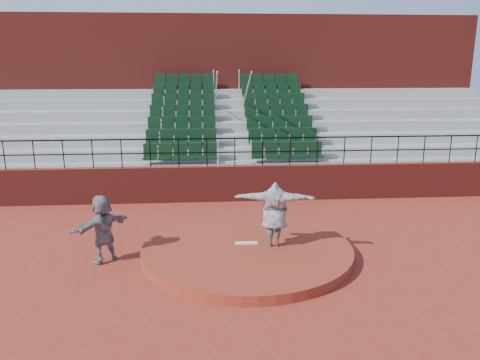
{
  "coord_description": "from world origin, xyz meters",
  "views": [
    {
      "loc": [
        -1.03,
        -11.43,
        4.92
      ],
      "look_at": [
        0.0,
        2.5,
        1.4
      ],
      "focal_mm": 35.0,
      "sensor_mm": 36.0,
      "label": 1
    }
  ],
  "objects": [
    {
      "name": "ground",
      "position": [
        0.0,
        0.0,
        0.0
      ],
      "size": [
        90.0,
        90.0,
        0.0
      ],
      "primitive_type": "plane",
      "color": "maroon",
      "rests_on": "ground"
    },
    {
      "name": "pitchers_mound",
      "position": [
        0.0,
        0.0,
        0.12
      ],
      "size": [
        5.5,
        5.5,
        0.25
      ],
      "primitive_type": "cylinder",
      "color": "maroon",
      "rests_on": "ground"
    },
    {
      "name": "pitching_rubber",
      "position": [
        0.0,
        0.15,
        0.27
      ],
      "size": [
        0.6,
        0.15,
        0.03
      ],
      "primitive_type": "cube",
      "color": "white",
      "rests_on": "pitchers_mound"
    },
    {
      "name": "boundary_wall",
      "position": [
        0.0,
        5.0,
        0.65
      ],
      "size": [
        24.0,
        0.3,
        1.3
      ],
      "primitive_type": "cube",
      "color": "maroon",
      "rests_on": "ground"
    },
    {
      "name": "wall_railing",
      "position": [
        0.0,
        5.0,
        2.03
      ],
      "size": [
        24.04,
        0.05,
        1.03
      ],
      "color": "black",
      "rests_on": "boundary_wall"
    },
    {
      "name": "seating_deck",
      "position": [
        0.0,
        8.65,
        1.43
      ],
      "size": [
        24.0,
        5.97,
        4.63
      ],
      "color": "#989993",
      "rests_on": "ground"
    },
    {
      "name": "press_box_facade",
      "position": [
        0.0,
        12.6,
        3.55
      ],
      "size": [
        24.0,
        3.0,
        7.1
      ],
      "primitive_type": "cube",
      "color": "maroon",
      "rests_on": "ground"
    },
    {
      "name": "pitcher",
      "position": [
        0.71,
        -0.02,
        1.11
      ],
      "size": [
        2.18,
        0.92,
        1.72
      ],
      "primitive_type": "imported",
      "rotation": [
        0.0,
        0.0,
        2.97
      ],
      "color": "black",
      "rests_on": "pitchers_mound"
    },
    {
      "name": "fielder",
      "position": [
        -3.65,
        -0.13,
        0.87
      ],
      "size": [
        1.54,
        1.49,
        1.75
      ],
      "primitive_type": "imported",
      "rotation": [
        0.0,
        0.0,
        3.89
      ],
      "color": "black",
      "rests_on": "ground"
    }
  ]
}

